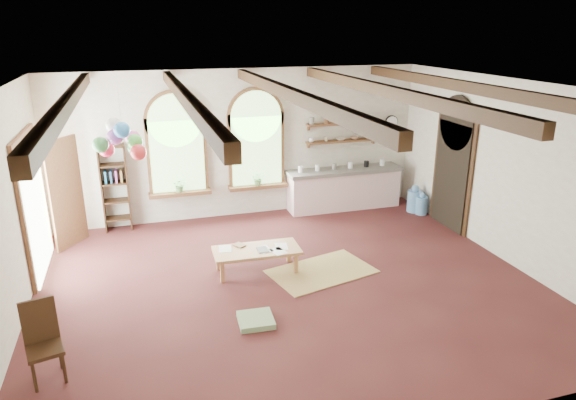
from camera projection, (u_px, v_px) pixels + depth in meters
name	position (u px, v px, depth m)	size (l,w,h in m)	color
floor	(289.00, 284.00, 8.46)	(8.00, 8.00, 0.00)	#4E2120
ceiling_beams	(289.00, 94.00, 7.46)	(6.20, 6.80, 0.18)	#342310
window_left	(177.00, 148.00, 10.65)	(1.30, 0.28, 2.20)	brown
window_right	(256.00, 142.00, 11.12)	(1.30, 0.28, 2.20)	brown
left_doorway	(34.00, 206.00, 8.63)	(0.10, 1.90, 2.50)	brown
right_doorway	(451.00, 176.00, 10.55)	(0.10, 1.30, 2.40)	black
kitchen_counter	(344.00, 188.00, 11.84)	(2.68, 0.62, 0.94)	beige
wall_shelf_lower	(342.00, 141.00, 11.65)	(1.70, 0.24, 0.04)	brown
wall_shelf_upper	(343.00, 123.00, 11.52)	(1.70, 0.24, 0.04)	brown
wall_clock	(392.00, 122.00, 11.95)	(0.32, 0.32, 0.04)	black
bookshelf	(115.00, 188.00, 10.43)	(0.53, 0.32, 1.80)	#342310
coffee_table	(257.00, 252.00, 8.77)	(1.49, 0.72, 0.42)	tan
side_chair	(46.00, 358.00, 6.10)	(0.48, 0.48, 1.00)	#342310
floor_mat	(322.00, 271.00, 8.87)	(1.74, 1.07, 0.02)	tan
floor_cushion	(256.00, 320.00, 7.34)	(0.49, 0.49, 0.09)	gray
water_jug_a	(415.00, 200.00, 11.67)	(0.33, 0.33, 0.63)	#5D94C8
water_jug_b	(422.00, 205.00, 11.52)	(0.27, 0.27, 0.52)	#5D94C8
balloon_cluster	(122.00, 140.00, 8.11)	(0.80, 0.89, 1.16)	white
table_book	(236.00, 246.00, 8.84)	(0.16, 0.23, 0.02)	olive
tablet	(263.00, 250.00, 8.72)	(0.18, 0.25, 0.01)	black
potted_plant_left	(180.00, 185.00, 10.81)	(0.27, 0.23, 0.30)	#598C4C
potted_plant_right	(258.00, 178.00, 11.27)	(0.27, 0.23, 0.30)	#598C4C
shelf_cup_a	(311.00, 140.00, 11.42)	(0.12, 0.10, 0.10)	white
shelf_cup_b	(326.00, 139.00, 11.52)	(0.10, 0.10, 0.09)	beige
shelf_bowl_a	(340.00, 139.00, 11.62)	(0.22, 0.22, 0.05)	beige
shelf_bowl_b	(355.00, 138.00, 11.72)	(0.20, 0.20, 0.06)	#8C664C
shelf_vase	(369.00, 134.00, 11.79)	(0.18, 0.18, 0.19)	slate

